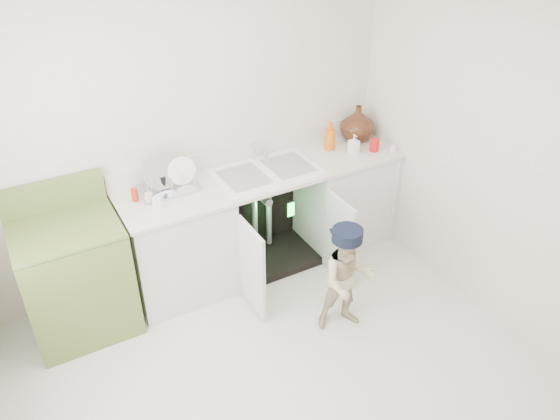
# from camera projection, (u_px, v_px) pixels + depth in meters

# --- Properties ---
(ground) EXTENTS (3.50, 3.50, 0.00)m
(ground) POSITION_uv_depth(u_px,v_px,m) (280.00, 375.00, 3.81)
(ground) COLOR beige
(ground) RESTS_ON ground
(room_shell) EXTENTS (6.00, 5.50, 1.26)m
(room_shell) POSITION_uv_depth(u_px,v_px,m) (280.00, 228.00, 3.14)
(room_shell) COLOR beige
(room_shell) RESTS_ON ground
(counter_run) EXTENTS (2.44, 1.02, 1.22)m
(counter_run) POSITION_uv_depth(u_px,v_px,m) (270.00, 214.00, 4.68)
(counter_run) COLOR silver
(counter_run) RESTS_ON ground
(avocado_stove) EXTENTS (0.73, 0.65, 1.13)m
(avocado_stove) POSITION_uv_depth(u_px,v_px,m) (76.00, 276.00, 3.99)
(avocado_stove) COLOR olive
(avocado_stove) RESTS_ON ground
(repair_worker) EXTENTS (0.49, 0.88, 0.88)m
(repair_worker) POSITION_uv_depth(u_px,v_px,m) (348.00, 279.00, 4.00)
(repair_worker) COLOR beige
(repair_worker) RESTS_ON ground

